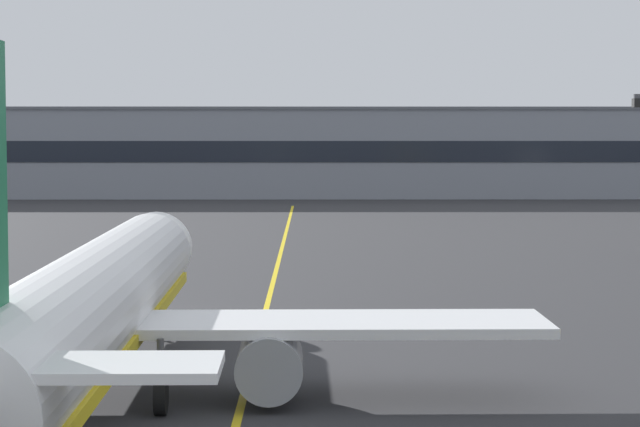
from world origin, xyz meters
The scene contains 4 objects.
taxiway_centreline centered at (0.00, 30.00, 0.00)m, with size 0.30×180.00×0.01m, color yellow.
airliner_foreground centered at (-5.22, 9.26, 3.37)m, with size 32.06×41.44×11.65m.
safety_cone_by_nose_gear centered at (-5.04, 24.73, 0.26)m, with size 0.44×0.44×0.55m.
terminal_building centered at (1.93, 139.40, 6.12)m, with size 134.85×12.40×12.22m.
Camera 1 is at (2.51, -34.68, 9.62)m, focal length 71.80 mm.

